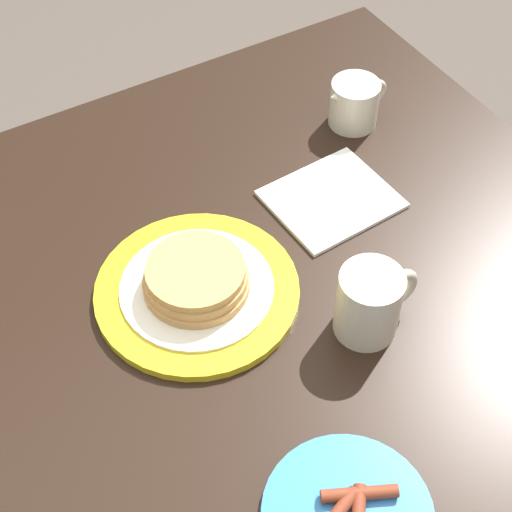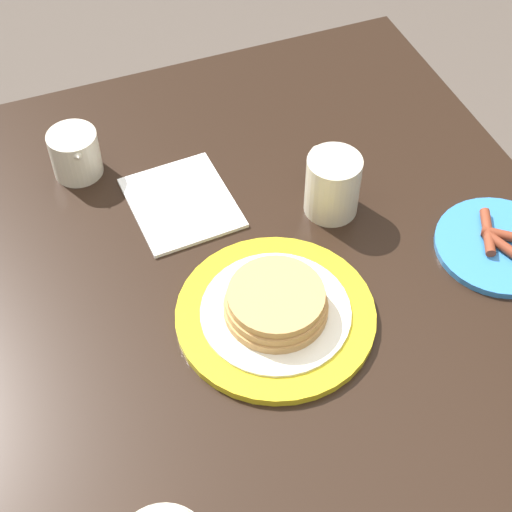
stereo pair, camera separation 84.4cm
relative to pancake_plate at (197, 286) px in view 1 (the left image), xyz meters
The scene contains 5 objects.
dining_table 0.15m from the pancake_plate, 158.17° to the right, with size 1.18×0.87×0.75m.
pancake_plate is the anchor object (origin of this frame).
coffee_mug 0.22m from the pancake_plate, 43.47° to the right, with size 0.11×0.08×0.09m.
creamer_pitcher 0.40m from the pancake_plate, 25.94° to the left, with size 0.11×0.07×0.08m.
napkin 0.24m from the pancake_plate, 12.13° to the left, with size 0.17×0.15×0.01m.
Camera 1 is at (-0.21, -0.54, 1.53)m, focal length 55.00 mm.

